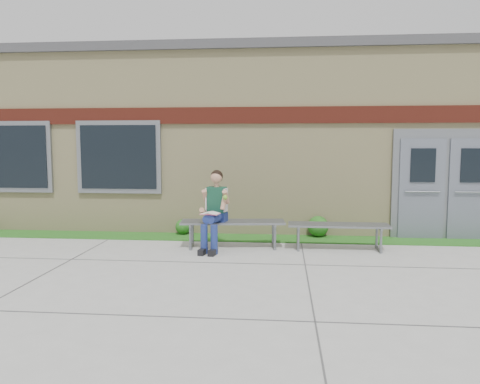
# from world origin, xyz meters

# --- Properties ---
(ground) EXTENTS (80.00, 80.00, 0.00)m
(ground) POSITION_xyz_m (0.00, 0.00, 0.00)
(ground) COLOR #9E9E99
(ground) RESTS_ON ground
(grass_strip) EXTENTS (16.00, 0.80, 0.02)m
(grass_strip) POSITION_xyz_m (0.00, 2.60, 0.01)
(grass_strip) COLOR #245416
(grass_strip) RESTS_ON ground
(school_building) EXTENTS (16.20, 6.22, 4.20)m
(school_building) POSITION_xyz_m (-0.00, 5.99, 2.10)
(school_building) COLOR beige
(school_building) RESTS_ON ground
(bench_left) EXTENTS (2.03, 0.75, 0.52)m
(bench_left) POSITION_xyz_m (-0.33, 1.72, 0.40)
(bench_left) COLOR slate
(bench_left) RESTS_ON ground
(bench_right) EXTENTS (1.88, 0.54, 0.49)m
(bench_right) POSITION_xyz_m (1.67, 1.72, 0.38)
(bench_right) COLOR slate
(bench_right) RESTS_ON ground
(girl) EXTENTS (0.53, 0.92, 1.50)m
(girl) POSITION_xyz_m (-0.65, 1.50, 0.79)
(girl) COLOR navy
(girl) RESTS_ON ground
(shrub_mid) EXTENTS (0.33, 0.33, 0.33)m
(shrub_mid) POSITION_xyz_m (-1.55, 2.85, 0.18)
(shrub_mid) COLOR #245416
(shrub_mid) RESTS_ON grass_strip
(shrub_east) EXTENTS (0.44, 0.44, 0.44)m
(shrub_east) POSITION_xyz_m (1.37, 2.85, 0.24)
(shrub_east) COLOR #245416
(shrub_east) RESTS_ON grass_strip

